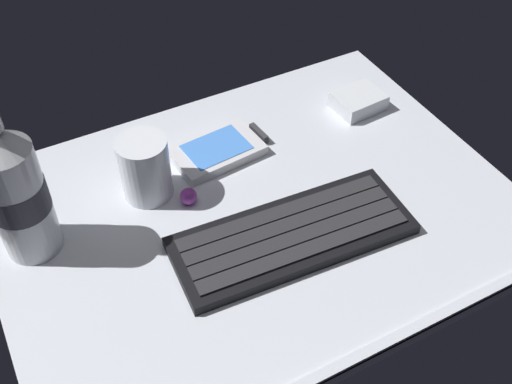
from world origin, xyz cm
name	(u,v)px	position (x,y,z in cm)	size (l,w,h in cm)	color
ground_plane	(257,215)	(0.00, -0.23, -0.99)	(64.00, 48.00, 2.80)	silver
keyboard	(292,235)	(1.47, -6.50, 0.81)	(29.64, 12.83, 1.70)	black
handheld_device	(221,149)	(0.66, 11.52, 0.73)	(13.29, 8.73, 1.50)	silver
juice_cup	(145,170)	(-10.84, 9.14, 3.91)	(6.40, 6.40, 8.50)	silver
water_bottle	(15,191)	(-25.98, 7.17, 9.01)	(6.73, 6.73, 20.80)	silver
charger_block	(358,101)	(23.11, 11.16, 1.20)	(7.00, 5.60, 2.40)	silver
trackball_mouse	(188,196)	(-7.00, 5.00, 1.10)	(2.20, 2.20, 2.20)	purple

